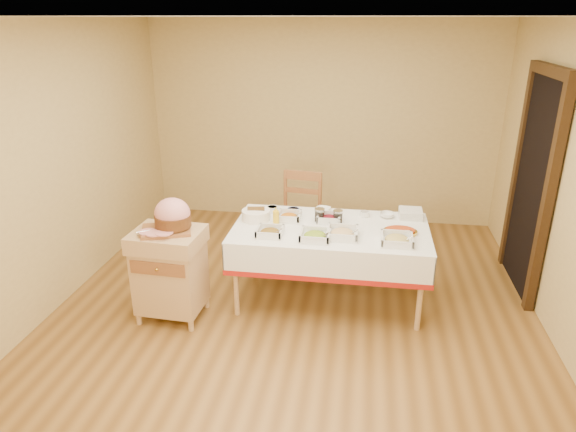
% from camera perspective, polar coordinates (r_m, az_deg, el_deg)
% --- Properties ---
extents(room_shell, '(5.00, 5.00, 5.00)m').
position_cam_1_polar(room_shell, '(4.37, 0.75, 4.01)').
color(room_shell, brown).
rests_on(room_shell, ground).
extents(doorway, '(0.09, 1.10, 2.20)m').
position_cam_1_polar(doorway, '(5.50, 25.62, 3.47)').
color(doorway, black).
rests_on(doorway, ground).
extents(dining_table, '(1.82, 1.02, 0.76)m').
position_cam_1_polar(dining_table, '(4.87, 4.71, -3.02)').
color(dining_table, tan).
rests_on(dining_table, ground).
extents(butcher_cart, '(0.63, 0.53, 0.85)m').
position_cam_1_polar(butcher_cart, '(4.75, -12.99, -5.76)').
color(butcher_cart, tan).
rests_on(butcher_cart, ground).
extents(dining_chair, '(0.52, 0.50, 1.03)m').
position_cam_1_polar(dining_chair, '(5.62, 1.21, -0.31)').
color(dining_chair, brown).
rests_on(dining_chair, ground).
extents(ham_on_board, '(0.44, 0.42, 0.29)m').
position_cam_1_polar(ham_on_board, '(4.57, -12.81, -0.11)').
color(ham_on_board, brown).
rests_on(ham_on_board, butcher_cart).
extents(serving_dish_a, '(0.24, 0.23, 0.10)m').
position_cam_1_polar(serving_dish_a, '(4.62, -2.03, -1.77)').
color(serving_dish_a, silver).
rests_on(serving_dish_a, dining_table).
extents(serving_dish_b, '(0.26, 0.26, 0.11)m').
position_cam_1_polar(serving_dish_b, '(4.54, 3.03, -2.18)').
color(serving_dish_b, silver).
rests_on(serving_dish_b, dining_table).
extents(serving_dish_c, '(0.27, 0.27, 0.11)m').
position_cam_1_polar(serving_dish_c, '(4.60, 6.06, -1.90)').
color(serving_dish_c, silver).
rests_on(serving_dish_c, dining_table).
extents(serving_dish_d, '(0.27, 0.27, 0.10)m').
position_cam_1_polar(serving_dish_d, '(4.55, 12.01, -2.56)').
color(serving_dish_d, silver).
rests_on(serving_dish_d, dining_table).
extents(serving_dish_e, '(0.23, 0.22, 0.11)m').
position_cam_1_polar(serving_dish_e, '(4.96, 0.11, -0.04)').
color(serving_dish_e, silver).
rests_on(serving_dish_e, dining_table).
extents(serving_dish_f, '(0.23, 0.22, 0.11)m').
position_cam_1_polar(serving_dish_f, '(4.94, 4.56, -0.23)').
color(serving_dish_f, silver).
rests_on(serving_dish_f, dining_table).
extents(small_bowl_left, '(0.12, 0.12, 0.05)m').
position_cam_1_polar(small_bowl_left, '(5.17, -1.74, 0.81)').
color(small_bowl_left, silver).
rests_on(small_bowl_left, dining_table).
extents(small_bowl_mid, '(0.12, 0.12, 0.05)m').
position_cam_1_polar(small_bowl_mid, '(5.12, 0.61, 0.60)').
color(small_bowl_mid, navy).
rests_on(small_bowl_mid, dining_table).
extents(small_bowl_right, '(0.10, 0.10, 0.05)m').
position_cam_1_polar(small_bowl_right, '(5.10, 8.52, 0.26)').
color(small_bowl_right, silver).
rests_on(small_bowl_right, dining_table).
extents(bowl_white_imported, '(0.18, 0.18, 0.04)m').
position_cam_1_polar(bowl_white_imported, '(5.20, 3.92, 0.74)').
color(bowl_white_imported, silver).
rests_on(bowl_white_imported, dining_table).
extents(bowl_small_imported, '(0.15, 0.15, 0.05)m').
position_cam_1_polar(bowl_small_imported, '(5.12, 10.94, 0.10)').
color(bowl_small_imported, silver).
rests_on(bowl_small_imported, dining_table).
extents(preserve_jar_left, '(0.10, 0.10, 0.13)m').
position_cam_1_polar(preserve_jar_left, '(4.93, 3.53, 0.05)').
color(preserve_jar_left, silver).
rests_on(preserve_jar_left, dining_table).
extents(preserve_jar_right, '(0.09, 0.09, 0.12)m').
position_cam_1_polar(preserve_jar_right, '(4.92, 5.56, -0.10)').
color(preserve_jar_right, silver).
rests_on(preserve_jar_right, dining_table).
extents(mustard_bottle, '(0.06, 0.06, 0.18)m').
position_cam_1_polar(mustard_bottle, '(4.80, -1.35, -0.17)').
color(mustard_bottle, yellow).
rests_on(mustard_bottle, dining_table).
extents(bread_basket, '(0.28, 0.28, 0.12)m').
position_cam_1_polar(bread_basket, '(4.96, -3.56, 0.14)').
color(bread_basket, white).
rests_on(bread_basket, dining_table).
extents(plate_stack, '(0.22, 0.22, 0.08)m').
position_cam_1_polar(plate_stack, '(5.16, 13.45, 0.27)').
color(plate_stack, silver).
rests_on(plate_stack, dining_table).
extents(brass_platter, '(0.31, 0.22, 0.04)m').
position_cam_1_polar(brass_platter, '(4.77, 12.36, -1.65)').
color(brass_platter, gold).
rests_on(brass_platter, dining_table).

